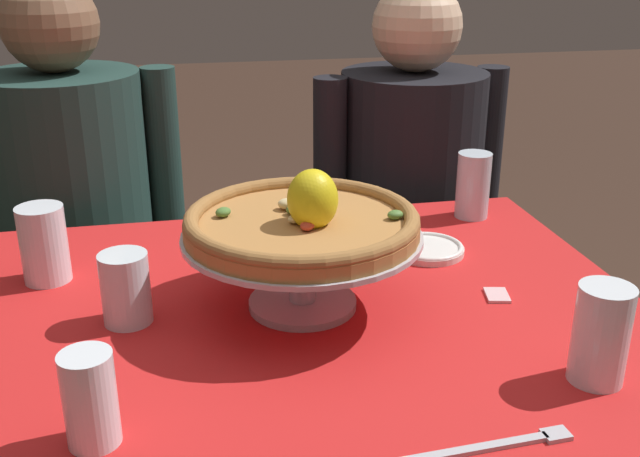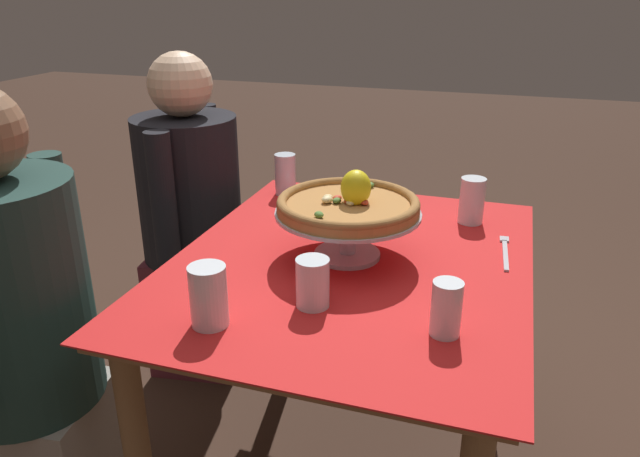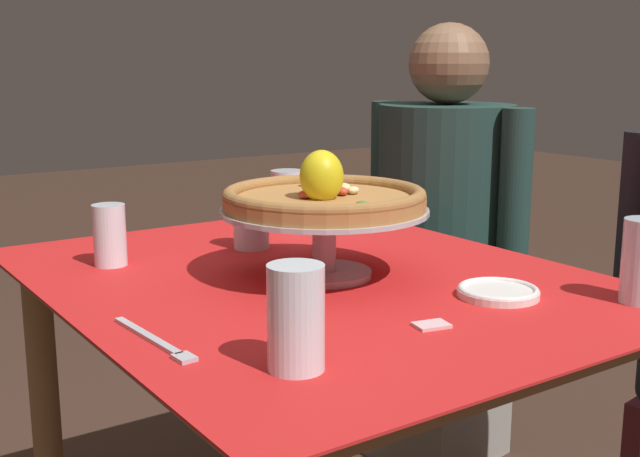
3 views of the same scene
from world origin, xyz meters
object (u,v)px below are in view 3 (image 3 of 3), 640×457
(pizza, at_px, (324,196))
(sugar_packet, at_px, (431,325))
(water_glass_side_left, at_px, (251,225))
(diner_left, at_px, (443,254))
(pizza_stand, at_px, (324,228))
(water_glass_back_left, at_px, (288,203))
(dinner_fork, at_px, (156,341))
(water_glass_front_left, at_px, (110,239))
(side_plate, at_px, (498,292))
(water_glass_front_right, at_px, (296,325))

(pizza, relative_size, sugar_packet, 7.15)
(water_glass_side_left, bearing_deg, diner_left, 102.87)
(pizza_stand, xyz_separation_m, sugar_packet, (0.32, -0.03, -0.09))
(sugar_packet, bearing_deg, water_glass_back_left, 163.86)
(sugar_packet, bearing_deg, dinner_fork, -114.20)
(pizza, relative_size, water_glass_front_left, 3.07)
(water_glass_side_left, distance_m, side_plate, 0.56)
(pizza_stand, bearing_deg, diner_left, 121.68)
(water_glass_side_left, height_order, sugar_packet, water_glass_side_left)
(pizza, bearing_deg, water_glass_side_left, 178.97)
(pizza, relative_size, water_glass_back_left, 2.71)
(side_plate, distance_m, dinner_fork, 0.56)
(side_plate, bearing_deg, diner_left, 142.75)
(water_glass_front_left, xyz_separation_m, dinner_fork, (0.45, -0.10, -0.05))
(water_glass_front_left, distance_m, water_glass_side_left, 0.29)
(pizza, xyz_separation_m, sugar_packet, (0.31, -0.03, -0.14))
(sugar_packet, relative_size, diner_left, 0.04)
(pizza, relative_size, side_plate, 2.67)
(water_glass_front_left, xyz_separation_m, water_glass_front_right, (0.64, 0.01, 0.01))
(pizza_stand, bearing_deg, dinner_fork, -68.26)
(water_glass_front_right, height_order, water_glass_back_left, water_glass_front_right)
(side_plate, height_order, diner_left, diner_left)
(water_glass_front_right, bearing_deg, pizza, 140.73)
(water_glass_front_right, height_order, water_glass_side_left, water_glass_front_right)
(water_glass_side_left, bearing_deg, water_glass_back_left, 128.27)
(pizza, height_order, side_plate, pizza)
(pizza, distance_m, water_glass_back_left, 0.46)
(water_glass_side_left, xyz_separation_m, sugar_packet, (0.58, -0.03, -0.05))
(pizza_stand, distance_m, water_glass_side_left, 0.27)
(pizza_stand, height_order, side_plate, pizza_stand)
(pizza_stand, distance_m, side_plate, 0.32)
(dinner_fork, bearing_deg, water_glass_back_left, 134.69)
(side_plate, bearing_deg, sugar_packet, -74.87)
(pizza_stand, distance_m, water_glass_back_left, 0.45)
(pizza_stand, relative_size, side_plate, 2.76)
(water_glass_back_left, distance_m, side_plate, 0.67)
(water_glass_front_left, height_order, diner_left, diner_left)
(water_glass_front_left, bearing_deg, sugar_packet, 22.78)
(pizza_stand, bearing_deg, water_glass_front_right, -39.30)
(diner_left, bearing_deg, water_glass_front_right, -51.61)
(pizza_stand, height_order, water_glass_side_left, pizza_stand)
(water_glass_front_right, distance_m, side_plate, 0.45)
(sugar_packet, bearing_deg, water_glass_front_left, -157.22)
(pizza, relative_size, water_glass_side_left, 3.22)
(water_glass_back_left, bearing_deg, water_glass_front_left, -76.48)
(sugar_packet, bearing_deg, water_glass_side_left, 176.80)
(pizza_stand, height_order, dinner_fork, pizza_stand)
(water_glass_front_right, height_order, dinner_fork, water_glass_front_right)
(water_glass_front_left, relative_size, water_glass_side_left, 1.05)
(water_glass_front_left, xyz_separation_m, sugar_packet, (0.61, 0.26, -0.05))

